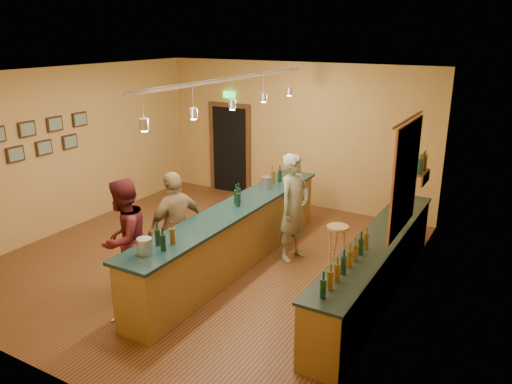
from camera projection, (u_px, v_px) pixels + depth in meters
The scene contains 17 objects.
floor at pixel (207, 258), 8.84m from camera, with size 7.00×7.00×0.00m, color #512417.
ceiling at pixel (200, 73), 7.85m from camera, with size 6.50×7.00×0.02m, color silver.
wall_back at pixel (294, 135), 11.23m from camera, with size 6.50×0.02×3.20m, color tan.
wall_front at pixel (17, 245), 5.45m from camera, with size 6.50×0.02×3.20m, color tan.
wall_left at pixel (70, 149), 9.88m from camera, with size 0.02×7.00×3.20m, color tan.
wall_right at pixel (398, 202), 6.81m from camera, with size 0.02×7.00×3.20m, color tan.
doorway at pixel (230, 147), 12.16m from camera, with size 1.15×0.09×2.48m.
tapestry at pixel (406, 178), 7.07m from camera, with size 0.03×1.40×1.60m, color maroon.
bottle_shelf at pixel (423, 166), 8.39m from camera, with size 0.17×0.55×0.54m.
picture_grid at pixel (36, 139), 9.13m from camera, with size 0.06×2.20×0.70m, color #382111, non-canonical shape.
back_counter at pixel (376, 266), 7.43m from camera, with size 0.60×4.55×1.27m.
tasting_bar at pixel (234, 232), 8.37m from camera, with size 0.73×5.10×1.38m.
pendant_track at pixel (232, 89), 7.64m from camera, with size 0.11×4.60×0.50m.
bartender at pixel (294, 208), 8.56m from camera, with size 0.69×0.45×1.88m, color gray.
customer_a at pixel (124, 239), 7.33m from camera, with size 0.89×0.69×1.83m, color #59191E.
customer_b at pixel (176, 226), 7.85m from camera, with size 1.05×0.44×1.79m, color #997A51.
bar_stool at pixel (337, 234), 8.29m from camera, with size 0.37×0.37×0.75m.
Camera 1 is at (4.76, -6.54, 3.83)m, focal length 35.00 mm.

